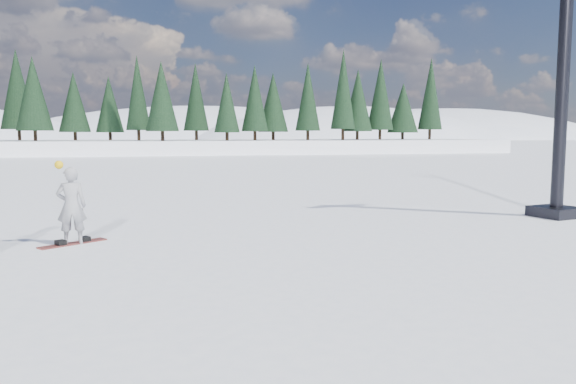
# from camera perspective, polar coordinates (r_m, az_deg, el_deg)

# --- Properties ---
(alpine_backdrop) EXTENTS (412.50, 227.00, 53.20)m
(alpine_backdrop) POSITION_cam_1_polar(r_m,az_deg,el_deg) (201.55, -17.42, 1.16)
(alpine_backdrop) COLOR white
(alpine_backdrop) RESTS_ON ground
(lift_tower) EXTENTS (2.16, 1.40, 7.84)m
(lift_tower) POSITION_cam_1_polar(r_m,az_deg,el_deg) (17.88, 26.03, 7.88)
(lift_tower) COLOR black
(lift_tower) RESTS_ON ground
(snowboarder_woman) EXTENTS (0.66, 0.47, 1.84)m
(snowboarder_woman) POSITION_cam_1_polar(r_m,az_deg,el_deg) (13.09, -21.16, -1.27)
(snowboarder_woman) COLOR #AFAEB4
(snowboarder_woman) RESTS_ON ground
(snowboard_woman) EXTENTS (1.38, 1.10, 0.03)m
(snowboard_woman) POSITION_cam_1_polar(r_m,az_deg,el_deg) (13.22, -21.00, -4.91)
(snowboard_woman) COLOR maroon
(snowboard_woman) RESTS_ON ground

